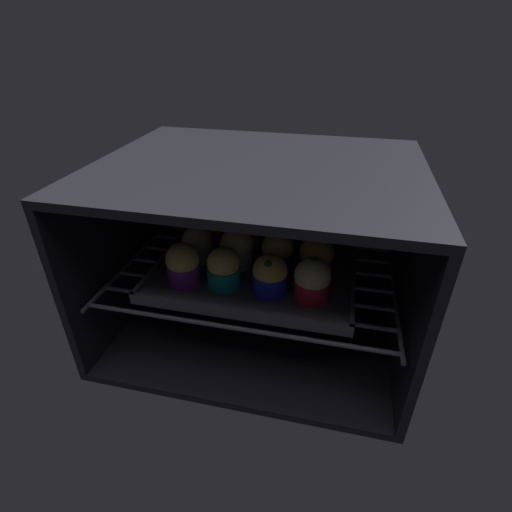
% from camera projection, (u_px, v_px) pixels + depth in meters
% --- Properties ---
extents(oven_cavity, '(0.59, 0.47, 0.37)m').
position_uv_depth(oven_cavity, '(263.00, 244.00, 0.82)').
color(oven_cavity, black).
rests_on(oven_cavity, ground).
extents(oven_rack, '(0.55, 0.42, 0.01)m').
position_uv_depth(oven_rack, '(258.00, 268.00, 0.80)').
color(oven_rack, '#51515B').
rests_on(oven_rack, oven_cavity).
extents(baking_tray, '(0.39, 0.31, 0.02)m').
position_uv_depth(baking_tray, '(256.00, 268.00, 0.78)').
color(baking_tray, '#4C4C51').
rests_on(baking_tray, oven_rack).
extents(muffin_row0_col0, '(0.06, 0.06, 0.08)m').
position_uv_depth(muffin_row0_col0, '(183.00, 264.00, 0.71)').
color(muffin_row0_col0, '#7A238C').
rests_on(muffin_row0_col0, baking_tray).
extents(muffin_row0_col1, '(0.06, 0.06, 0.08)m').
position_uv_depth(muffin_row0_col1, '(224.00, 268.00, 0.70)').
color(muffin_row0_col1, '#0C8C84').
rests_on(muffin_row0_col1, baking_tray).
extents(muffin_row0_col2, '(0.06, 0.06, 0.07)m').
position_uv_depth(muffin_row0_col2, '(270.00, 275.00, 0.69)').
color(muffin_row0_col2, '#1928B7').
rests_on(muffin_row0_col2, baking_tray).
extents(muffin_row0_col3, '(0.06, 0.06, 0.08)m').
position_uv_depth(muffin_row0_col3, '(312.00, 280.00, 0.67)').
color(muffin_row0_col3, red).
rests_on(muffin_row0_col3, baking_tray).
extents(muffin_row1_col0, '(0.06, 0.06, 0.08)m').
position_uv_depth(muffin_row1_col0, '(197.00, 244.00, 0.78)').
color(muffin_row1_col0, silver).
rests_on(muffin_row1_col0, baking_tray).
extents(muffin_row1_col1, '(0.07, 0.07, 0.08)m').
position_uv_depth(muffin_row1_col1, '(237.00, 248.00, 0.76)').
color(muffin_row1_col1, silver).
rests_on(muffin_row1_col1, baking_tray).
extents(muffin_row1_col2, '(0.06, 0.06, 0.08)m').
position_uv_depth(muffin_row1_col2, '(278.00, 251.00, 0.75)').
color(muffin_row1_col2, '#1928B7').
rests_on(muffin_row1_col2, baking_tray).
extents(muffin_row1_col3, '(0.07, 0.07, 0.08)m').
position_uv_depth(muffin_row1_col3, '(316.00, 257.00, 0.73)').
color(muffin_row1_col3, '#7A238C').
rests_on(muffin_row1_col3, baking_tray).
extents(muffin_row2_col0, '(0.06, 0.06, 0.08)m').
position_uv_depth(muffin_row2_col0, '(212.00, 227.00, 0.84)').
color(muffin_row2_col0, '#7A238C').
rests_on(muffin_row2_col0, baking_tray).
extents(muffin_row2_col1, '(0.07, 0.07, 0.08)m').
position_uv_depth(muffin_row2_col1, '(246.00, 228.00, 0.83)').
color(muffin_row2_col1, silver).
rests_on(muffin_row2_col1, baking_tray).
extents(muffin_row2_col2, '(0.07, 0.07, 0.08)m').
position_uv_depth(muffin_row2_col2, '(281.00, 233.00, 0.82)').
color(muffin_row2_col2, silver).
rests_on(muffin_row2_col2, baking_tray).
extents(muffin_row2_col3, '(0.06, 0.06, 0.08)m').
position_uv_depth(muffin_row2_col3, '(321.00, 239.00, 0.80)').
color(muffin_row2_col3, '#0C8C84').
rests_on(muffin_row2_col3, baking_tray).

